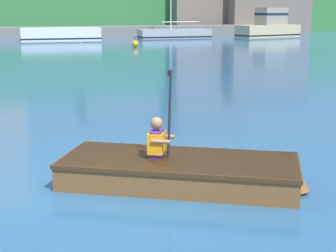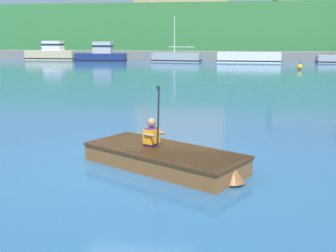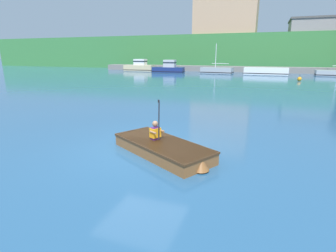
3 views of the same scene
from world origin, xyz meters
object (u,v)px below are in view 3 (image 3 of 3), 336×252
(moored_boat_dock_east_end, at_px, (217,70))
(rowboat_foreground, at_px, (163,147))
(moored_boat_dock_west_end, at_px, (266,71))
(moored_boat_dock_east_inner, at_px, (139,67))
(channel_buoy, at_px, (299,79))
(person_paddler, at_px, (155,131))
(moored_boat_dock_center_near, at_px, (169,68))

(moored_boat_dock_east_end, relative_size, rowboat_foreground, 1.45)
(moored_boat_dock_west_end, bearing_deg, moored_boat_dock_east_inner, 176.59)
(rowboat_foreground, xyz_separation_m, channel_buoy, (6.08, 25.49, 0.01))
(moored_boat_dock_east_end, height_order, channel_buoy, moored_boat_dock_east_end)
(rowboat_foreground, relative_size, person_paddler, 2.84)
(moored_boat_dock_east_end, xyz_separation_m, rowboat_foreground, (4.58, -34.37, -0.20))
(rowboat_foreground, bearing_deg, moored_boat_dock_west_end, 85.84)
(moored_boat_dock_east_inner, distance_m, rowboat_foreground, 40.23)
(rowboat_foreground, height_order, channel_buoy, channel_buoy)
(person_paddler, height_order, channel_buoy, person_paddler)
(moored_boat_dock_east_end, distance_m, channel_buoy, 13.87)
(moored_boat_dock_center_near, bearing_deg, moored_boat_dock_west_end, 3.59)
(moored_boat_dock_west_end, relative_size, rowboat_foreground, 1.77)
(moored_boat_dock_east_inner, relative_size, channel_buoy, 7.45)
(moored_boat_dock_center_near, distance_m, moored_boat_dock_east_end, 7.61)
(moored_boat_dock_east_end, bearing_deg, moored_boat_dock_center_near, -174.08)
(moored_boat_dock_center_near, distance_m, rowboat_foreground, 35.72)
(moored_boat_dock_center_near, height_order, moored_boat_dock_east_inner, moored_boat_dock_east_inner)
(moored_boat_dock_center_near, distance_m, channel_buoy, 19.95)
(moored_boat_dock_east_inner, distance_m, moored_boat_dock_east_end, 13.92)
(moored_boat_dock_center_near, bearing_deg, moored_boat_dock_east_end, 5.92)
(moored_boat_dock_east_end, distance_m, rowboat_foreground, 34.67)
(moored_boat_dock_center_near, relative_size, person_paddler, 4.25)
(rowboat_foreground, relative_size, channel_buoy, 4.80)
(moored_boat_dock_center_near, xyz_separation_m, moored_boat_dock_east_inner, (-6.28, 2.17, 0.04))
(moored_boat_dock_center_near, bearing_deg, channel_buoy, -23.95)
(moored_boat_dock_west_end, relative_size, person_paddler, 5.02)
(moored_boat_dock_center_near, xyz_separation_m, channel_buoy, (18.22, -8.10, -0.46))
(moored_boat_dock_east_end, bearing_deg, moored_boat_dock_west_end, 1.10)
(rowboat_foreground, distance_m, person_paddler, 0.55)
(moored_boat_dock_east_inner, height_order, person_paddler, moored_boat_dock_east_inner)
(rowboat_foreground, xyz_separation_m, person_paddler, (-0.31, 0.18, 0.42))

